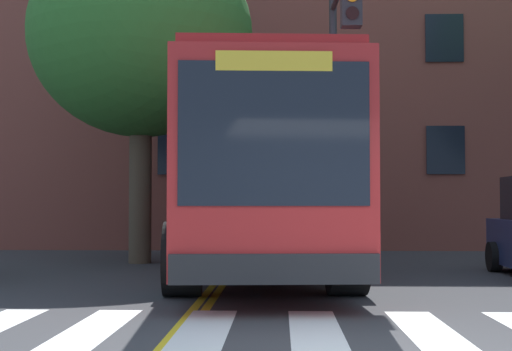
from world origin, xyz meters
TOP-DOWN VIEW (x-y plane):
  - crosswalk at (0.76, 1.03)m, footprint 15.07×3.86m
  - lane_line_yellow_inner at (-1.95, 15.03)m, footprint 0.12×36.00m
  - lane_line_yellow_outer at (-1.79, 15.03)m, footprint 0.12×36.00m
  - city_bus at (-1.31, 7.91)m, footprint 3.50×11.54m
  - traffic_light_overhead at (0.32, 7.42)m, footprint 0.35×3.09m
  - street_tree_curbside_small at (-4.05, 10.14)m, footprint 5.42×5.41m
  - building_facade at (3.94, 18.95)m, footprint 39.04×8.97m

SIDE VIEW (x-z plane):
  - lane_line_yellow_inner at x=-1.95m, z-range 0.00..0.01m
  - lane_line_yellow_outer at x=-1.79m, z-range 0.00..0.01m
  - crosswalk at x=0.76m, z-range 0.00..0.01m
  - city_bus at x=-1.31m, z-range 0.16..3.62m
  - traffic_light_overhead at x=0.32m, z-range 1.01..6.79m
  - street_tree_curbside_small at x=-4.05m, z-range 1.43..9.09m
  - building_facade at x=3.94m, z-range 0.00..11.66m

